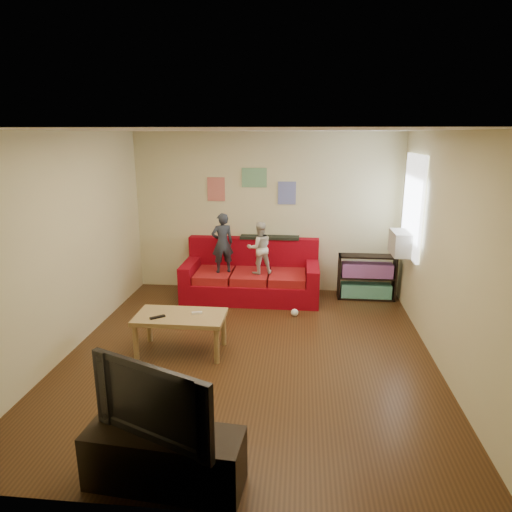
# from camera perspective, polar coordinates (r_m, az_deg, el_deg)

# --- Properties ---
(room_shell) EXTENTS (4.52, 5.02, 2.72)m
(room_shell) POSITION_cam_1_polar(r_m,az_deg,el_deg) (5.36, -0.86, 0.88)
(room_shell) COLOR #462A14
(room_shell) RESTS_ON ground
(sofa) EXTENTS (2.22, 1.02, 0.98)m
(sofa) POSITION_cam_1_polar(r_m,az_deg,el_deg) (7.64, -0.55, -2.73)
(sofa) COLOR maroon
(sofa) RESTS_ON ground
(child_a) EXTENTS (0.42, 0.35, 0.98)m
(child_a) POSITION_cam_1_polar(r_m,az_deg,el_deg) (7.37, -4.21, 1.63)
(child_a) COLOR #262B37
(child_a) RESTS_ON sofa
(child_b) EXTENTS (0.50, 0.44, 0.85)m
(child_b) POSITION_cam_1_polar(r_m,az_deg,el_deg) (7.31, 0.44, 1.02)
(child_b) COLOR silver
(child_b) RESTS_ON sofa
(coffee_table) EXTENTS (1.10, 0.61, 0.50)m
(coffee_table) POSITION_cam_1_polar(r_m,az_deg,el_deg) (5.78, -9.42, -7.92)
(coffee_table) COLOR tan
(coffee_table) RESTS_ON ground
(remote) EXTENTS (0.18, 0.15, 0.02)m
(remote) POSITION_cam_1_polar(r_m,az_deg,el_deg) (5.71, -12.21, -7.47)
(remote) COLOR black
(remote) RESTS_ON coffee_table
(game_controller) EXTENTS (0.14, 0.07, 0.03)m
(game_controller) POSITION_cam_1_polar(r_m,az_deg,el_deg) (5.75, -7.39, -7.07)
(game_controller) COLOR white
(game_controller) RESTS_ON coffee_table
(bookshelf) EXTENTS (0.93, 0.28, 0.74)m
(bookshelf) POSITION_cam_1_polar(r_m,az_deg,el_deg) (7.76, 13.63, -2.85)
(bookshelf) COLOR black
(bookshelf) RESTS_ON ground
(window) EXTENTS (0.04, 1.08, 1.48)m
(window) POSITION_cam_1_polar(r_m,az_deg,el_deg) (7.08, 19.02, 5.93)
(window) COLOR white
(window) RESTS_ON room_shell
(ac_unit) EXTENTS (0.28, 0.55, 0.35)m
(ac_unit) POSITION_cam_1_polar(r_m,az_deg,el_deg) (7.15, 17.70, 1.56)
(ac_unit) COLOR #B7B2A3
(ac_unit) RESTS_ON window
(artwork_left) EXTENTS (0.30, 0.01, 0.40)m
(artwork_left) POSITION_cam_1_polar(r_m,az_deg,el_deg) (7.84, -5.01, 8.32)
(artwork_left) COLOR #D87266
(artwork_left) RESTS_ON room_shell
(artwork_center) EXTENTS (0.42, 0.01, 0.32)m
(artwork_center) POSITION_cam_1_polar(r_m,az_deg,el_deg) (7.72, -0.23, 9.77)
(artwork_center) COLOR #72B27F
(artwork_center) RESTS_ON room_shell
(artwork_right) EXTENTS (0.30, 0.01, 0.38)m
(artwork_right) POSITION_cam_1_polar(r_m,az_deg,el_deg) (7.71, 3.88, 7.86)
(artwork_right) COLOR #727FCC
(artwork_right) RESTS_ON room_shell
(file_box) EXTENTS (0.38, 0.29, 0.26)m
(file_box) POSITION_cam_1_polar(r_m,az_deg,el_deg) (7.26, 6.06, -5.40)
(file_box) COLOR white
(file_box) RESTS_ON ground
(tv_stand) EXTENTS (1.26, 0.51, 0.46)m
(tv_stand) POSITION_cam_1_polar(r_m,az_deg,el_deg) (3.93, -11.36, -23.56)
(tv_stand) COLOR black
(tv_stand) RESTS_ON ground
(television) EXTENTS (1.05, 0.56, 0.62)m
(television) POSITION_cam_1_polar(r_m,az_deg,el_deg) (3.62, -11.82, -16.84)
(television) COLOR black
(television) RESTS_ON tv_stand
(tissue) EXTENTS (0.12, 0.12, 0.11)m
(tissue) POSITION_cam_1_polar(r_m,az_deg,el_deg) (6.94, 4.85, -7.06)
(tissue) COLOR silver
(tissue) RESTS_ON ground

